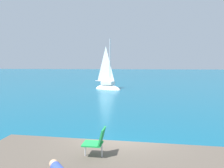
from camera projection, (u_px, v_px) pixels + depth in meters
The scene contains 4 objects.
ground_plane at pixel (120, 162), 8.91m from camera, with size 160.00×160.00×0.00m, color #0F5675.
boulder_seaward at pixel (199, 168), 8.34m from camera, with size 1.52×1.22×0.84m, color brown.
sailboat_near at pixel (108, 87), 29.78m from camera, with size 3.67×2.82×6.74m.
beach_chair at pixel (97, 141), 6.60m from camera, with size 0.64×0.53×0.80m.
Camera 1 is at (0.32, -8.57, 3.74)m, focal length 39.08 mm.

